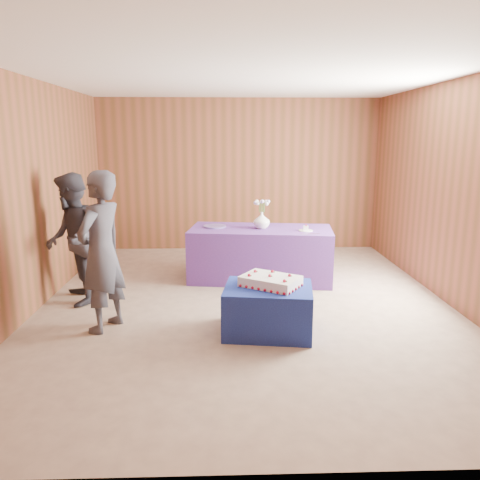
{
  "coord_description": "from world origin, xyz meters",
  "views": [
    {
      "loc": [
        -0.26,
        -5.48,
        2.02
      ],
      "look_at": [
        -0.07,
        0.1,
        0.79
      ],
      "focal_mm": 35.0,
      "sensor_mm": 36.0,
      "label": 1
    }
  ],
  "objects_px": {
    "vase": "(262,220)",
    "guest_right": "(73,240)",
    "sheet_cake": "(270,281)",
    "cake_table": "(268,310)",
    "serving_table": "(261,254)",
    "guest_left": "(101,252)"
  },
  "relations": [
    {
      "from": "vase",
      "to": "guest_right",
      "type": "bearing_deg",
      "value": -158.89
    },
    {
      "from": "sheet_cake",
      "to": "vase",
      "type": "bearing_deg",
      "value": 121.18
    },
    {
      "from": "cake_table",
      "to": "serving_table",
      "type": "xyz_separation_m",
      "value": [
        0.07,
        1.9,
        0.12
      ]
    },
    {
      "from": "vase",
      "to": "serving_table",
      "type": "bearing_deg",
      "value": 145.76
    },
    {
      "from": "cake_table",
      "to": "vase",
      "type": "xyz_separation_m",
      "value": [
        0.08,
        1.89,
        0.62
      ]
    },
    {
      "from": "cake_table",
      "to": "guest_left",
      "type": "xyz_separation_m",
      "value": [
        -1.73,
        0.15,
        0.6
      ]
    },
    {
      "from": "sheet_cake",
      "to": "guest_left",
      "type": "bearing_deg",
      "value": -151.14
    },
    {
      "from": "vase",
      "to": "guest_left",
      "type": "relative_size",
      "value": 0.14
    },
    {
      "from": "serving_table",
      "to": "sheet_cake",
      "type": "height_order",
      "value": "serving_table"
    },
    {
      "from": "cake_table",
      "to": "guest_right",
      "type": "distance_m",
      "value": 2.55
    },
    {
      "from": "cake_table",
      "to": "serving_table",
      "type": "distance_m",
      "value": 1.91
    },
    {
      "from": "serving_table",
      "to": "guest_right",
      "type": "distance_m",
      "value": 2.57
    },
    {
      "from": "cake_table",
      "to": "guest_left",
      "type": "relative_size",
      "value": 0.53
    },
    {
      "from": "sheet_cake",
      "to": "guest_right",
      "type": "bearing_deg",
      "value": -169.5
    },
    {
      "from": "guest_left",
      "to": "guest_right",
      "type": "bearing_deg",
      "value": -121.73
    },
    {
      "from": "vase",
      "to": "cake_table",
      "type": "bearing_deg",
      "value": -92.31
    },
    {
      "from": "guest_right",
      "to": "vase",
      "type": "bearing_deg",
      "value": 90.61
    },
    {
      "from": "vase",
      "to": "sheet_cake",
      "type": "bearing_deg",
      "value": -91.6
    },
    {
      "from": "serving_table",
      "to": "guest_left",
      "type": "distance_m",
      "value": 2.56
    },
    {
      "from": "guest_right",
      "to": "serving_table",
      "type": "bearing_deg",
      "value": 90.85
    },
    {
      "from": "cake_table",
      "to": "sheet_cake",
      "type": "height_order",
      "value": "sheet_cake"
    },
    {
      "from": "sheet_cake",
      "to": "guest_right",
      "type": "xyz_separation_m",
      "value": [
        -2.32,
        0.95,
        0.25
      ]
    }
  ]
}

